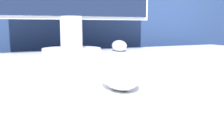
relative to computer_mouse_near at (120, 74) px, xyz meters
name	(u,v)px	position (x,y,z in m)	size (l,w,h in m)	color
partition_panel	(36,47)	(-0.02, 0.85, -0.02)	(5.00, 0.03, 1.48)	navy
computer_mouse_near	(120,74)	(0.00, 0.00, 0.00)	(0.08, 0.12, 0.05)	white
keyboard	(52,68)	(-0.07, 0.18, -0.01)	(0.37, 0.14, 0.02)	silver
computer_mouse_far	(119,46)	(0.27, 0.57, 0.00)	(0.08, 0.11, 0.04)	white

